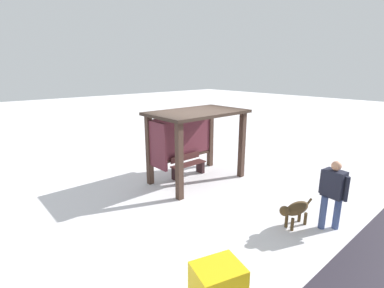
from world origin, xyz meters
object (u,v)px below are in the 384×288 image
at_px(bus_shelter, 190,129).
at_px(person_walking, 333,190).
at_px(bench_left_inside, 188,166).
at_px(grit_bin, 218,287).
at_px(dog, 295,210).

xyz_separation_m(bus_shelter, person_walking, (0.39, -4.21, -0.71)).
distance_m(bench_left_inside, person_walking, 4.49).
relative_size(bus_shelter, grit_bin, 4.16).
xyz_separation_m(bench_left_inside, grit_bin, (-3.10, -4.32, 0.01)).
xyz_separation_m(person_walking, grit_bin, (-3.38, 0.13, -0.56)).
height_order(bus_shelter, bench_left_inside, bus_shelter).
distance_m(bus_shelter, dog, 3.87).
relative_size(bus_shelter, person_walking, 1.88).
height_order(bench_left_inside, dog, bench_left_inside).
bearing_deg(grit_bin, bus_shelter, 53.69).
bearing_deg(dog, bus_shelter, 88.06).
bearing_deg(dog, bench_left_inside, 86.65).
relative_size(bench_left_inside, person_walking, 0.81).
distance_m(person_walking, dog, 0.88).
relative_size(bench_left_inside, dog, 1.22).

